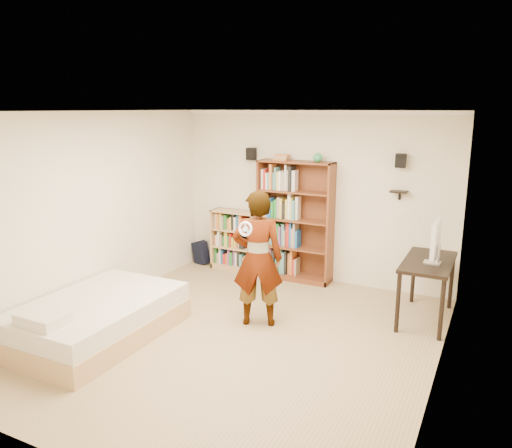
{
  "coord_description": "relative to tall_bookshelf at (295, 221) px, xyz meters",
  "views": [
    {
      "loc": [
        2.68,
        -4.91,
        2.74
      ],
      "look_at": [
        -0.07,
        0.6,
        1.3
      ],
      "focal_mm": 35.0,
      "sensor_mm": 36.0,
      "label": 1
    }
  ],
  "objects": [
    {
      "name": "daybed",
      "position": [
        -1.33,
        -3.05,
        -0.66
      ],
      "size": [
        1.34,
        2.06,
        0.61
      ],
      "primitive_type": null,
      "color": "silver",
      "rests_on": "ground"
    },
    {
      "name": "tall_bookshelf",
      "position": [
        0.0,
        0.0,
        0.0
      ],
      "size": [
        1.22,
        0.36,
        1.93
      ],
      "primitive_type": null,
      "color": "brown",
      "rests_on": "ground"
    },
    {
      "name": "ground",
      "position": [
        0.23,
        -2.32,
        -0.96
      ],
      "size": [
        4.5,
        5.0,
        0.01
      ],
      "primitive_type": "cube",
      "color": "tan",
      "rests_on": "ground"
    },
    {
      "name": "imac",
      "position": [
        2.21,
        -0.84,
        0.13
      ],
      "size": [
        0.12,
        0.56,
        0.55
      ],
      "primitive_type": null,
      "rotation": [
        0.0,
        0.0,
        0.01
      ],
      "color": "silver",
      "rests_on": "computer_desk"
    },
    {
      "name": "crown_molding",
      "position": [
        0.23,
        -2.32,
        1.71
      ],
      "size": [
        4.5,
        5.0,
        0.06
      ],
      "color": "white",
      "rests_on": "room_shell"
    },
    {
      "name": "wall_shelf",
      "position": [
        1.58,
        0.09,
        0.59
      ],
      "size": [
        0.25,
        0.16,
        0.02
      ],
      "primitive_type": "cube",
      "color": "black",
      "rests_on": "room_shell"
    },
    {
      "name": "person",
      "position": [
        0.24,
        -1.82,
        -0.09
      ],
      "size": [
        0.75,
        0.64,
        1.76
      ],
      "primitive_type": "imported",
      "rotation": [
        0.0,
        0.0,
        3.54
      ],
      "color": "black",
      "rests_on": "ground"
    },
    {
      "name": "speaker_left",
      "position": [
        -0.82,
        0.08,
        1.04
      ],
      "size": [
        0.14,
        0.12,
        0.2
      ],
      "primitive_type": "cube",
      "color": "black",
      "rests_on": "room_shell"
    },
    {
      "name": "room_shell",
      "position": [
        0.23,
        -2.32,
        0.8
      ],
      "size": [
        4.52,
        5.02,
        2.71
      ],
      "color": "white",
      "rests_on": "ground"
    },
    {
      "name": "computer_desk",
      "position": [
        2.16,
        -0.72,
        -0.56
      ],
      "size": [
        0.6,
        1.2,
        0.82
      ],
      "primitive_type": null,
      "color": "black",
      "rests_on": "ground"
    },
    {
      "name": "wii_wheel",
      "position": [
        0.24,
        -2.15,
        0.37
      ],
      "size": [
        0.18,
        0.07,
        0.19
      ],
      "primitive_type": "torus",
      "rotation": [
        1.36,
        0.0,
        0.0
      ],
      "color": "silver",
      "rests_on": "person"
    },
    {
      "name": "navy_bag",
      "position": [
        -1.82,
        0.03,
        -0.76
      ],
      "size": [
        0.35,
        0.27,
        0.41
      ],
      "primitive_type": null,
      "rotation": [
        0.0,
        0.0,
        -0.29
      ],
      "color": "black",
      "rests_on": "ground"
    },
    {
      "name": "low_bookshelf",
      "position": [
        -1.11,
        0.02,
        -0.45
      ],
      "size": [
        0.82,
        0.31,
        1.03
      ],
      "primitive_type": null,
      "color": "tan",
      "rests_on": "ground"
    },
    {
      "name": "speaker_right",
      "position": [
        1.58,
        0.08,
        1.04
      ],
      "size": [
        0.14,
        0.12,
        0.2
      ],
      "primitive_type": "cube",
      "color": "black",
      "rests_on": "room_shell"
    }
  ]
}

